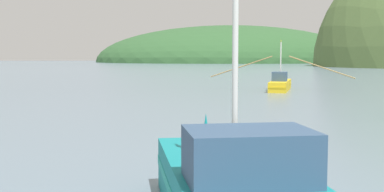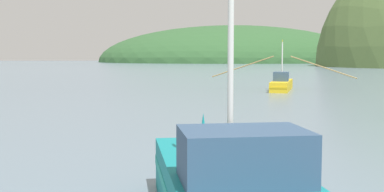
# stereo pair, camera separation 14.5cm
# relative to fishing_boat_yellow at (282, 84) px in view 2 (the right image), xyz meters

# --- Properties ---
(hill_far_right) EXTENTS (134.67, 107.73, 36.49)m
(hill_far_right) POSITION_rel_fishing_boat_yellow_xyz_m (15.60, 197.41, -0.62)
(hill_far_right) COLOR #2D562D
(hill_far_right) RESTS_ON ground
(fishing_boat_yellow) EXTENTS (13.77, 8.36, 5.03)m
(fishing_boat_yellow) POSITION_rel_fishing_boat_yellow_xyz_m (0.00, 0.00, 0.00)
(fishing_boat_yellow) COLOR gold
(fishing_boat_yellow) RESTS_ON ground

